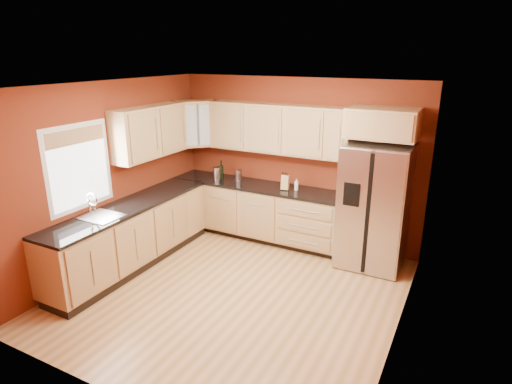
{
  "coord_description": "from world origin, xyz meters",
  "views": [
    {
      "loc": [
        2.48,
        -4.16,
        2.96
      ],
      "look_at": [
        -0.15,
        0.9,
        1.08
      ],
      "focal_mm": 30.0,
      "sensor_mm": 36.0,
      "label": 1
    }
  ],
  "objects_px": {
    "soap_dispenser": "(296,185)",
    "canister_left": "(238,175)",
    "knife_block": "(285,182)",
    "wine_bottle_a": "(221,170)",
    "refrigerator": "(374,206)"
  },
  "relations": [
    {
      "from": "canister_left",
      "to": "knife_block",
      "type": "distance_m",
      "value": 0.88
    },
    {
      "from": "soap_dispenser",
      "to": "refrigerator",
      "type": "bearing_deg",
      "value": -4.24
    },
    {
      "from": "wine_bottle_a",
      "to": "knife_block",
      "type": "relative_size",
      "value": 1.27
    },
    {
      "from": "refrigerator",
      "to": "wine_bottle_a",
      "type": "bearing_deg",
      "value": 178.08
    },
    {
      "from": "knife_block",
      "to": "soap_dispenser",
      "type": "height_order",
      "value": "knife_block"
    },
    {
      "from": "refrigerator",
      "to": "soap_dispenser",
      "type": "xyz_separation_m",
      "value": [
        -1.22,
        0.09,
        0.12
      ]
    },
    {
      "from": "canister_left",
      "to": "wine_bottle_a",
      "type": "height_order",
      "value": "wine_bottle_a"
    },
    {
      "from": "canister_left",
      "to": "wine_bottle_a",
      "type": "distance_m",
      "value": 0.32
    },
    {
      "from": "wine_bottle_a",
      "to": "knife_block",
      "type": "bearing_deg",
      "value": -2.07
    },
    {
      "from": "wine_bottle_a",
      "to": "soap_dispenser",
      "type": "distance_m",
      "value": 1.36
    },
    {
      "from": "refrigerator",
      "to": "soap_dispenser",
      "type": "height_order",
      "value": "refrigerator"
    },
    {
      "from": "refrigerator",
      "to": "canister_left",
      "type": "distance_m",
      "value": 2.27
    },
    {
      "from": "soap_dispenser",
      "to": "canister_left",
      "type": "bearing_deg",
      "value": 178.25
    },
    {
      "from": "wine_bottle_a",
      "to": "soap_dispenser",
      "type": "relative_size",
      "value": 1.63
    },
    {
      "from": "refrigerator",
      "to": "knife_block",
      "type": "xyz_separation_m",
      "value": [
        -1.39,
        0.04,
        0.14
      ]
    }
  ]
}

